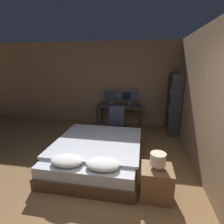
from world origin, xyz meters
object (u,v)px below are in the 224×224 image
(monitor_left, at_px, (111,96))
(keyboard, at_px, (118,107))
(office_chair, at_px, (117,124))
(computer_mouse, at_px, (128,107))
(bedside_lamp, at_px, (158,159))
(bed, at_px, (97,153))
(nightstand, at_px, (156,182))
(monitor_right, at_px, (130,96))
(desk, at_px, (119,108))
(bookshelf, at_px, (174,102))

(monitor_left, height_order, keyboard, monitor_left)
(keyboard, bearing_deg, office_chair, -84.99)
(keyboard, relative_size, computer_mouse, 5.96)
(bedside_lamp, distance_m, computer_mouse, 2.85)
(bed, distance_m, computer_mouse, 2.12)
(computer_mouse, bearing_deg, bed, -102.78)
(nightstand, relative_size, monitor_left, 0.90)
(nightstand, bearing_deg, bed, 146.71)
(nightstand, bearing_deg, monitor_right, 101.79)
(bedside_lamp, distance_m, office_chair, 2.45)
(office_chair, bearing_deg, monitor_right, 74.65)
(nightstand, relative_size, computer_mouse, 7.13)
(nightstand, distance_m, monitor_left, 3.56)
(desk, xyz_separation_m, computer_mouse, (0.30, -0.23, 0.10))
(monitor_left, relative_size, monitor_right, 1.00)
(bed, xyz_separation_m, bedside_lamp, (1.14, -0.75, 0.41))
(nightstand, xyz_separation_m, desk, (-0.99, 2.99, 0.39))
(monitor_right, bearing_deg, bookshelf, -19.97)
(nightstand, bearing_deg, desk, 108.26)
(bedside_lamp, distance_m, monitor_right, 3.31)
(bed, distance_m, office_chair, 1.52)
(monitor_left, xyz_separation_m, office_chair, (0.36, -0.98, -0.62))
(bedside_lamp, bearing_deg, monitor_right, 101.79)
(bed, bearing_deg, desk, 85.99)
(bedside_lamp, bearing_deg, bed, 146.71)
(nightstand, height_order, bedside_lamp, bedside_lamp)
(bedside_lamp, relative_size, computer_mouse, 3.51)
(bed, height_order, monitor_left, monitor_left)
(nightstand, relative_size, office_chair, 0.55)
(bed, xyz_separation_m, nightstand, (1.14, -0.75, 0.01))
(desk, xyz_separation_m, monitor_right, (0.31, 0.24, 0.34))
(nightstand, distance_m, monitor_right, 3.38)
(desk, bearing_deg, monitor_left, 143.02)
(desk, height_order, computer_mouse, computer_mouse)
(monitor_left, distance_m, office_chair, 1.21)
(bed, bearing_deg, monitor_left, 93.62)
(bedside_lamp, xyz_separation_m, keyboard, (-0.99, 2.76, 0.09))
(monitor_right, bearing_deg, nightstand, -78.21)
(bed, relative_size, office_chair, 2.25)
(monitor_left, xyz_separation_m, computer_mouse, (0.61, -0.47, -0.24))
(bedside_lamp, bearing_deg, bookshelf, 77.12)
(monitor_left, bearing_deg, nightstand, -68.06)
(bedside_lamp, height_order, office_chair, office_chair)
(bed, height_order, bookshelf, bookshelf)
(bed, relative_size, monitor_right, 3.68)
(bedside_lamp, bearing_deg, office_chair, 112.73)
(nightstand, xyz_separation_m, office_chair, (-0.94, 2.25, 0.11))
(desk, bearing_deg, bookshelf, -8.36)
(monitor_right, distance_m, keyboard, 0.62)
(keyboard, xyz_separation_m, bookshelf, (1.62, -0.00, 0.21))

